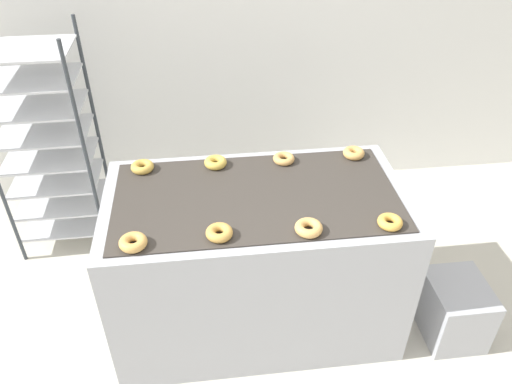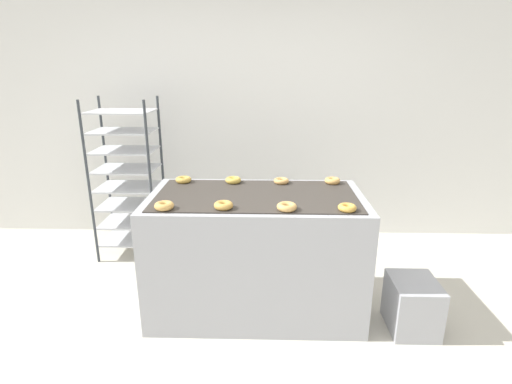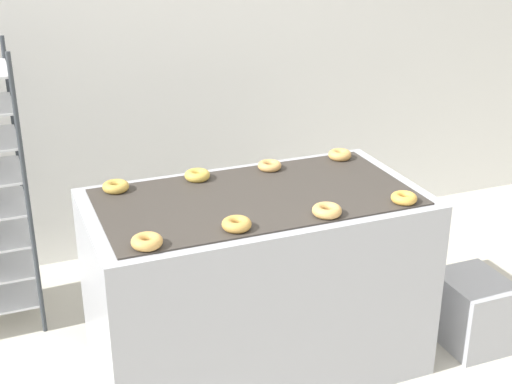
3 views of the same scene
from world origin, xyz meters
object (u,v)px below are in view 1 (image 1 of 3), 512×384
(donut_far_midright, at_px, (284,159))
(donut_far_right, at_px, (354,153))
(fryer_machine, at_px, (256,261))
(donut_far_midleft, at_px, (215,162))
(donut_near_midleft, at_px, (219,233))
(donut_far_left, at_px, (142,167))
(donut_near_midright, at_px, (309,228))
(baking_rack_cart, at_px, (47,144))
(donut_near_left, at_px, (133,242))
(donut_near_right, at_px, (390,222))
(glaze_bin, at_px, (454,310))

(donut_far_midright, height_order, donut_far_right, donut_far_right)
(fryer_machine, relative_size, donut_far_midleft, 12.53)
(donut_near_midleft, bearing_deg, donut_far_midleft, 88.59)
(donut_far_left, xyz_separation_m, donut_far_midright, (0.77, -0.01, -0.00))
(donut_near_midright, distance_m, donut_far_midright, 0.60)
(donut_near_midright, bearing_deg, donut_far_right, 57.71)
(fryer_machine, relative_size, baking_rack_cart, 1.02)
(donut_far_left, xyz_separation_m, donut_far_right, (1.17, 0.00, 0.00))
(baking_rack_cart, distance_m, donut_near_midright, 1.88)
(donut_far_midleft, relative_size, donut_far_midright, 1.04)
(donut_far_right, bearing_deg, fryer_machine, -152.91)
(donut_far_midright, distance_m, donut_far_right, 0.40)
(donut_near_left, bearing_deg, baking_rack_cart, 118.73)
(donut_near_left, relative_size, donut_far_right, 1.04)
(donut_near_right, xyz_separation_m, donut_far_right, (-0.00, 0.61, 0.00))
(baking_rack_cart, xyz_separation_m, donut_far_midleft, (1.05, -0.59, 0.16))
(donut_near_midright, bearing_deg, donut_near_right, -0.30)
(baking_rack_cart, distance_m, donut_far_midleft, 1.21)
(donut_far_midleft, distance_m, donut_far_midright, 0.38)
(donut_near_right, height_order, donut_far_midright, donut_near_right)
(donut_far_midright, xyz_separation_m, donut_far_right, (0.40, 0.01, 0.00))
(glaze_bin, bearing_deg, donut_far_left, 161.80)
(glaze_bin, relative_size, donut_far_midleft, 3.06)
(donut_near_midright, distance_m, donut_far_midleft, 0.72)
(donut_far_left, bearing_deg, fryer_machine, -27.31)
(baking_rack_cart, distance_m, glaze_bin, 2.67)
(glaze_bin, distance_m, donut_far_left, 1.92)
(donut_far_left, distance_m, donut_far_midright, 0.77)
(baking_rack_cart, bearing_deg, donut_far_left, -41.72)
(donut_near_right, xyz_separation_m, donut_far_midright, (-0.40, 0.60, -0.00))
(baking_rack_cart, xyz_separation_m, glaze_bin, (2.34, -1.14, -0.58))
(donut_near_midleft, distance_m, donut_near_right, 0.79)
(glaze_bin, relative_size, donut_far_left, 3.06)
(donut_far_midleft, bearing_deg, glaze_bin, -23.07)
(glaze_bin, height_order, donut_near_midright, donut_near_midright)
(donut_near_left, height_order, donut_near_midright, donut_near_left)
(donut_near_right, xyz_separation_m, donut_far_left, (-1.17, 0.61, 0.00))
(donut_near_left, xyz_separation_m, donut_near_midleft, (0.38, 0.02, -0.00))
(donut_near_right, distance_m, donut_far_midleft, 0.98)
(glaze_bin, height_order, donut_far_left, donut_far_left)
(donut_near_right, height_order, donut_far_midleft, donut_far_midleft)
(donut_far_midright, bearing_deg, donut_near_left, -141.90)
(donut_near_left, xyz_separation_m, donut_near_right, (1.17, 0.00, -0.00))
(donut_near_left, bearing_deg, donut_near_midleft, 3.01)
(donut_far_midright, bearing_deg, donut_near_midright, -88.55)
(baking_rack_cart, distance_m, donut_far_right, 1.92)
(donut_near_midleft, relative_size, donut_far_midright, 1.04)
(donut_near_left, bearing_deg, donut_far_midleft, 56.96)
(donut_far_midleft, bearing_deg, fryer_machine, -57.67)
(donut_near_right, relative_size, donut_far_right, 0.97)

